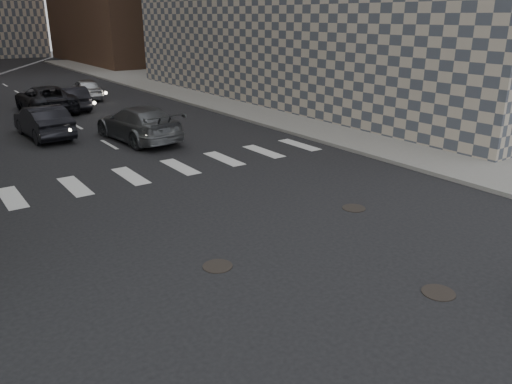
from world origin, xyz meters
TOP-DOWN VIEW (x-y plane):
  - ground at (0.00, 0.00)m, footprint 160.00×160.00m
  - sidewalk_right at (14.50, 20.00)m, footprint 13.00×80.00m
  - manhole_a at (1.20, -2.50)m, footprint 0.70×0.70m
  - manhole_b at (-2.00, 1.20)m, footprint 0.70×0.70m
  - manhole_c at (3.30, 2.00)m, footprint 0.70×0.70m
  - traffic_car_a at (-2.00, 17.17)m, footprint 1.86×4.73m
  - traffic_car_b at (1.46, 14.00)m, footprint 2.64×5.62m
  - traffic_car_c at (-0.26, 24.02)m, footprint 2.65×5.70m
  - traffic_car_d at (3.29, 27.53)m, footprint 2.19×4.42m
  - traffic_car_e at (1.36, 24.00)m, footprint 1.99×4.43m

SIDE VIEW (x-z plane):
  - ground at x=0.00m, z-range 0.00..0.00m
  - manhole_a at x=1.20m, z-range 0.00..0.02m
  - manhole_b at x=-2.00m, z-range 0.00..0.02m
  - manhole_c at x=3.30m, z-range 0.00..0.02m
  - sidewalk_right at x=14.50m, z-range 0.00..0.15m
  - traffic_car_e at x=1.36m, z-range 0.00..1.41m
  - traffic_car_d at x=3.29m, z-range 0.00..1.45m
  - traffic_car_a at x=-2.00m, z-range 0.00..1.53m
  - traffic_car_c at x=-0.26m, z-range 0.00..1.58m
  - traffic_car_b at x=1.46m, z-range 0.00..1.59m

